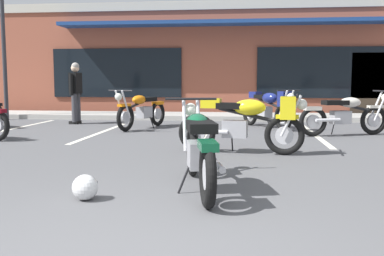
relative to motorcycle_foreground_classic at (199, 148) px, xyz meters
name	(u,v)px	position (x,y,z in m)	size (l,w,h in m)	color
ground_plane	(184,164)	(-0.35, 1.44, -0.46)	(80.00, 80.00, 0.00)	#515154
sidewalk_kerb	(216,116)	(-0.35, 9.06, -0.39)	(22.00, 1.80, 0.14)	#A8A59E
brick_storefront_building	(223,62)	(-0.35, 13.28, 1.48)	(17.94, 6.46, 3.88)	brown
painted_stall_lines	(207,132)	(-0.35, 5.46, -0.46)	(9.76, 4.80, 0.01)	silver
motorcycle_foreground_classic	(199,148)	(0.00, 0.00, 0.00)	(0.84, 2.09, 0.98)	black
motorcycle_black_cruiser	(247,122)	(0.54, 2.45, 0.07)	(2.10, 0.72, 0.98)	black
motorcycle_silver_naked	(142,110)	(-2.01, 5.96, 0.00)	(1.04, 2.02, 0.98)	black
motorcycle_orange_scrambler	(268,107)	(1.11, 6.37, 0.07)	(1.36, 1.86, 0.98)	black
motorcycle_cream_vintage	(345,114)	(2.68, 5.08, 0.00)	(2.04, 0.99, 0.98)	black
person_in_shorts_foreground	(76,89)	(-4.07, 6.92, 0.49)	(0.30, 0.61, 1.68)	black
helmet_on_pavement	(85,187)	(-1.09, -0.58, -0.33)	(0.26, 0.26, 0.26)	silver
parking_lot_lamp_post	(0,13)	(-6.68, 7.85, 2.71)	(0.24, 0.76, 4.88)	#2D2D33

